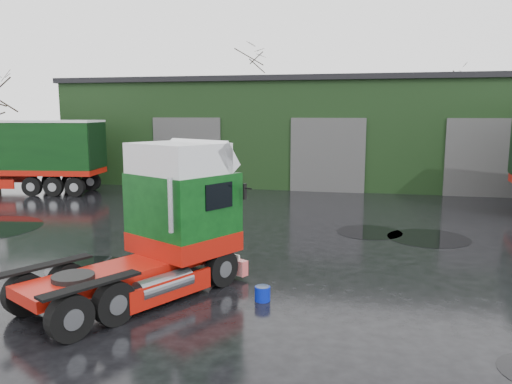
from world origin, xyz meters
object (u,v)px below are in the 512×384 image
(warehouse, at_px, (334,130))
(tree_back_a, at_px, (249,107))
(tree_back_b, at_px, (441,119))
(hero_tractor, at_px, (128,223))
(wash_bucket, at_px, (263,294))

(warehouse, xyz_separation_m, tree_back_a, (-8.00, 10.00, 1.59))
(warehouse, bearing_deg, tree_back_b, 51.34)
(hero_tractor, relative_size, wash_bucket, 16.18)
(wash_bucket, bearing_deg, warehouse, 89.20)
(hero_tractor, relative_size, tree_back_a, 0.61)
(wash_bucket, xyz_separation_m, tree_back_b, (8.32, 32.46, 3.58))
(hero_tractor, bearing_deg, warehouse, 110.96)
(wash_bucket, xyz_separation_m, tree_back_a, (-7.68, 32.46, 4.58))
(hero_tractor, xyz_separation_m, tree_back_a, (-4.70, 33.00, 2.96))
(hero_tractor, distance_m, tree_back_b, 34.94)
(warehouse, bearing_deg, wash_bucket, -90.80)
(tree_back_b, bearing_deg, wash_bucket, -104.37)
(hero_tractor, height_order, tree_back_a, tree_back_a)
(warehouse, height_order, tree_back_b, tree_back_b)
(warehouse, distance_m, hero_tractor, 23.28)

